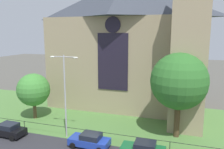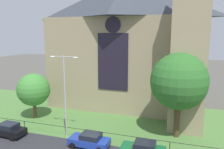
# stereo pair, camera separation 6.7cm
# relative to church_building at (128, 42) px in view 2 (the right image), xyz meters

# --- Properties ---
(ground) EXTENTS (160.00, 160.00, 0.00)m
(ground) POSITION_rel_church_building_xyz_m (0.63, -6.38, -10.27)
(ground) COLOR #56544C
(grass_verge) EXTENTS (120.00, 20.00, 0.01)m
(grass_verge) POSITION_rel_church_building_xyz_m (0.63, -8.38, -10.27)
(grass_verge) COLOR #517F3D
(grass_verge) RESTS_ON ground
(church_building) EXTENTS (23.20, 16.20, 26.00)m
(church_building) POSITION_rel_church_building_xyz_m (0.00, 0.00, 0.00)
(church_building) COLOR tan
(church_building) RESTS_ON ground
(iron_railing) EXTENTS (34.66, 0.07, 1.13)m
(iron_railing) POSITION_rel_church_building_xyz_m (-0.77, -13.88, -9.29)
(iron_railing) COLOR black
(iron_railing) RESTS_ON ground
(tree_right_near) EXTENTS (6.32, 6.32, 9.64)m
(tree_right_near) POSITION_rel_church_building_xyz_m (8.34, -10.03, -3.82)
(tree_right_near) COLOR #4C3823
(tree_right_near) RESTS_ON ground
(tree_left_near) EXTENTS (4.46, 4.46, 6.30)m
(tree_left_near) POSITION_rel_church_building_xyz_m (-10.66, -10.10, -6.22)
(tree_left_near) COLOR brown
(tree_left_near) RESTS_ON ground
(streetlamp_near) EXTENTS (3.37, 0.26, 9.38)m
(streetlamp_near) POSITION_rel_church_building_xyz_m (-3.58, -13.98, -4.41)
(streetlamp_near) COLOR #B2B2B7
(streetlamp_near) RESTS_ON ground
(parked_car_black) EXTENTS (4.26, 2.15, 1.51)m
(parked_car_black) POSITION_rel_church_building_xyz_m (-10.16, -15.83, -9.53)
(parked_car_black) COLOR black
(parked_car_black) RESTS_ON ground
(parked_car_blue) EXTENTS (4.25, 2.12, 1.51)m
(parked_car_blue) POSITION_rel_church_building_xyz_m (-0.11, -15.36, -9.53)
(parked_car_blue) COLOR #1E3899
(parked_car_blue) RESTS_ON ground
(parked_car_green) EXTENTS (4.21, 2.05, 1.51)m
(parked_car_green) POSITION_rel_church_building_xyz_m (5.53, -15.53, -9.53)
(parked_car_green) COLOR #196033
(parked_car_green) RESTS_ON ground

